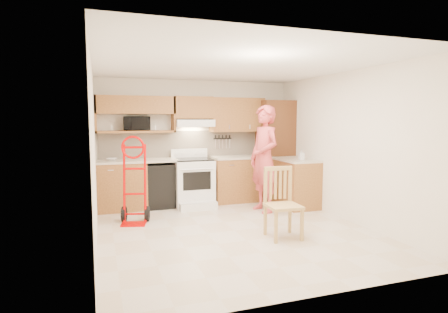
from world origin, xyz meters
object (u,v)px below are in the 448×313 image
person (264,159)px  hand_truck (134,184)px  range (194,178)px  dining_chair (283,203)px  microwave (137,124)px

person → hand_truck: 2.38m
person → hand_truck: person is taller
range → person: person is taller
range → hand_truck: hand_truck is taller
range → person: (1.14, -0.81, 0.43)m
range → dining_chair: size_ratio=1.09×
hand_truck → dining_chair: 2.45m
range → microwave: bearing=163.4°
hand_truck → range: bearing=50.0°
microwave → hand_truck: microwave is taller
person → microwave: bearing=-126.2°
person → dining_chair: 1.64m
microwave → range: bearing=-15.3°
microwave → hand_truck: bearing=-97.4°
microwave → person: size_ratio=0.25×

